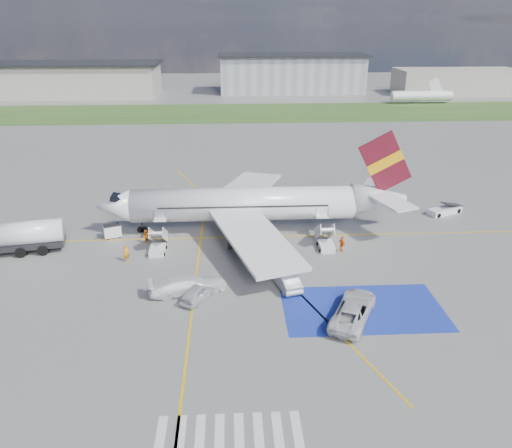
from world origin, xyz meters
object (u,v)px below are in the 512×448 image
object	(u,v)px
gpu_cart	(112,232)
van_white_a	(354,307)
airliner	(256,204)
fuel_tanker	(14,241)
car_silver_b	(286,279)
van_white_b	(188,282)
car_silver_a	(198,292)
belt_loader	(445,211)

from	to	relation	value
gpu_cart	van_white_a	xyz separation A→B (m)	(24.01, -18.20, 0.39)
airliner	fuel_tanker	distance (m)	26.89
van_white_a	gpu_cart	bearing A→B (deg)	-10.67
van_white_a	car_silver_b	bearing A→B (deg)	-21.39
car_silver_b	gpu_cart	bearing A→B (deg)	-48.96
fuel_tanker	car_silver_b	distance (m)	29.81
van_white_b	gpu_cart	bearing A→B (deg)	22.82
airliner	car_silver_a	world-z (taller)	airliner
car_silver_b	van_white_b	xyz separation A→B (m)	(-9.18, -0.62, 0.27)
fuel_tanker	van_white_a	size ratio (longest dim) A/B	1.80
van_white_a	van_white_b	bearing A→B (deg)	6.96
airliner	car_silver_b	world-z (taller)	airliner
car_silver_a	car_silver_b	world-z (taller)	car_silver_b
fuel_tanker	van_white_a	distance (m)	36.62
belt_loader	van_white_b	world-z (taller)	van_white_b
fuel_tanker	car_silver_b	bearing A→B (deg)	-27.65
airliner	belt_loader	xyz separation A→B (m)	(24.95, 4.28, -3.01)
belt_loader	van_white_b	xyz separation A→B (m)	(-32.04, -18.62, 0.67)
van_white_b	car_silver_a	bearing A→B (deg)	-154.72
belt_loader	fuel_tanker	bearing A→B (deg)	165.78
airliner	belt_loader	size ratio (longest dim) A/B	7.00
airliner	van_white_a	distance (m)	20.86
fuel_tanker	car_silver_b	xyz separation A→B (m)	(28.47, -8.81, -0.69)
van_white_a	car_silver_a	bearing A→B (deg)	10.56
car_silver_a	fuel_tanker	bearing A→B (deg)	1.94
fuel_tanker	gpu_cart	xyz separation A→B (m)	(9.62, 3.69, -0.76)
van_white_b	van_white_a	bearing A→B (deg)	-123.11
gpu_cart	car_silver_a	xyz separation A→B (m)	(10.71, -14.40, 0.01)
gpu_cart	fuel_tanker	bearing A→B (deg)	179.17
fuel_tanker	belt_loader	bearing A→B (deg)	-0.30
belt_loader	van_white_a	distance (m)	29.60
fuel_tanker	airliner	bearing A→B (deg)	0.10
airliner	fuel_tanker	bearing A→B (deg)	-169.45
fuel_tanker	car_silver_a	size ratio (longest dim) A/B	2.50
van_white_a	van_white_b	size ratio (longest dim) A/B	1.10
airliner	gpu_cart	world-z (taller)	airliner
airliner	belt_loader	bearing A→B (deg)	9.74
fuel_tanker	van_white_a	world-z (taller)	fuel_tanker
fuel_tanker	van_white_a	bearing A→B (deg)	-33.80
car_silver_b	van_white_b	size ratio (longest dim) A/B	0.89
van_white_a	airliner	bearing A→B (deg)	-43.03
gpu_cart	car_silver_a	distance (m)	17.95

